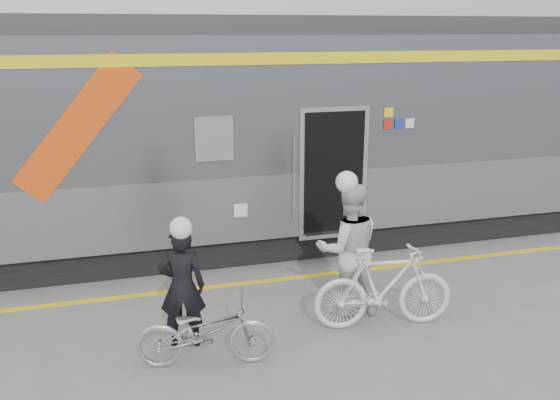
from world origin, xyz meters
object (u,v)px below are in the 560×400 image
object	(u,v)px
bicycle_left	(206,331)
bicycle_right	(384,287)
woman	(348,249)
man	(182,287)

from	to	relation	value
bicycle_left	bicycle_right	xyz separation A→B (m)	(2.44, 0.30, 0.14)
woman	man	bearing A→B (deg)	14.81
man	bicycle_right	world-z (taller)	man
woman	bicycle_right	distance (m)	0.73
woman	bicycle_right	size ratio (longest dim) A/B	0.99
man	bicycle_left	xyz separation A→B (m)	(0.20, -0.55, -0.36)
man	woman	distance (m)	2.37
man	bicycle_right	distance (m)	2.66
woman	bicycle_right	bearing A→B (deg)	126.07
man	woman	size ratio (longest dim) A/B	0.84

